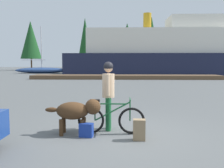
{
  "coord_description": "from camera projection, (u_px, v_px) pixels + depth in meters",
  "views": [
    {
      "loc": [
        0.11,
        -6.01,
        1.79
      ],
      "look_at": [
        -0.12,
        0.59,
        1.2
      ],
      "focal_mm": 39.78,
      "sensor_mm": 36.0,
      "label": 1
    }
  ],
  "objects": [
    {
      "name": "handbag_pannier",
      "position": [
        86.0,
        130.0,
        5.91
      ],
      "size": [
        0.35,
        0.23,
        0.33
      ],
      "primitive_type": "cube",
      "rotation": [
        0.0,
        0.0,
        -0.17
      ],
      "color": "navy",
      "rests_on": "ground_plane"
    },
    {
      "name": "backpack",
      "position": [
        139.0,
        130.0,
        5.67
      ],
      "size": [
        0.29,
        0.22,
        0.48
      ],
      "primitive_type": "cube",
      "rotation": [
        0.0,
        0.0,
        -0.06
      ],
      "color": "#8C7251",
      "rests_on": "ground_plane"
    },
    {
      "name": "person_cyclist",
      "position": [
        108.0,
        89.0,
        6.46
      ],
      "size": [
        0.32,
        0.53,
        1.79
      ],
      "color": "#19592D",
      "rests_on": "ground_plane"
    },
    {
      "name": "ferry_boat",
      "position": [
        173.0,
        53.0,
        34.49
      ],
      "size": [
        28.76,
        8.68,
        8.47
      ],
      "color": "#191E38",
      "rests_on": "ground_plane"
    },
    {
      "name": "sailboat_moored",
      "position": [
        42.0,
        70.0,
        38.98
      ],
      "size": [
        8.54,
        2.39,
        7.25
      ],
      "color": "navy",
      "rests_on": "ground_plane"
    },
    {
      "name": "pine_tree_far_left",
      "position": [
        31.0,
        40.0,
        52.89
      ],
      "size": [
        4.39,
        4.39,
        10.45
      ],
      "color": "#4C331E",
      "rests_on": "ground_plane"
    },
    {
      "name": "dock_pier",
      "position": [
        126.0,
        77.0,
        26.13
      ],
      "size": [
        19.65,
        2.68,
        0.4
      ],
      "primitive_type": "cube",
      "color": "brown",
      "rests_on": "ground_plane"
    },
    {
      "name": "dog",
      "position": [
        77.0,
        111.0,
        6.08
      ],
      "size": [
        1.37,
        0.51,
        0.89
      ],
      "color": "#472D19",
      "rests_on": "ground_plane"
    },
    {
      "name": "pine_tree_mid_back",
      "position": [
        85.0,
        39.0,
        59.11
      ],
      "size": [
        3.35,
        3.35,
        12.2
      ],
      "color": "#4C331E",
      "rests_on": "ground_plane"
    },
    {
      "name": "bicycle",
      "position": [
        111.0,
        119.0,
        6.17
      ],
      "size": [
        1.67,
        0.44,
        0.89
      ],
      "color": "black",
      "rests_on": "ground_plane"
    },
    {
      "name": "ground_plane",
      "position": [
        116.0,
        134.0,
        6.15
      ],
      "size": [
        160.0,
        160.0,
        0.0
      ],
      "primitive_type": "plane",
      "color": "#595B5B"
    },
    {
      "name": "pine_tree_far_right",
      "position": [
        151.0,
        37.0,
        51.03
      ],
      "size": [
        3.41,
        3.41,
        11.0
      ],
      "color": "#4C331E",
      "rests_on": "ground_plane"
    },
    {
      "name": "pine_tree_center",
      "position": [
        127.0,
        40.0,
        52.59
      ],
      "size": [
        4.16,
        4.16,
        9.94
      ],
      "color": "#4C331E",
      "rests_on": "ground_plane"
    }
  ]
}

